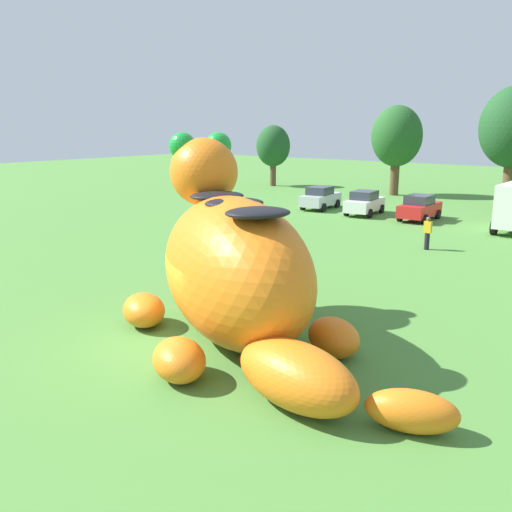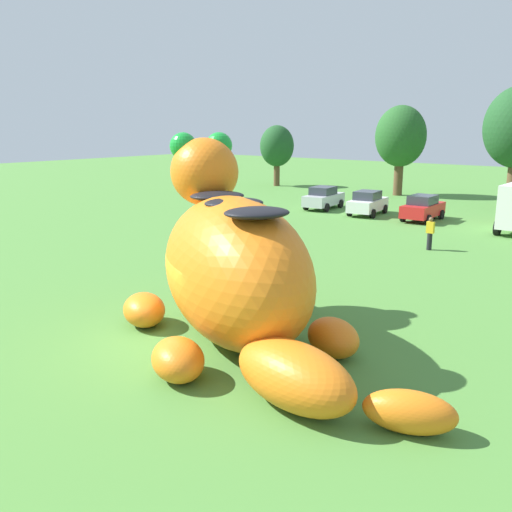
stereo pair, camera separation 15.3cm
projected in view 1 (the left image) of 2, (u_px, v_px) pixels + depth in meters
The scene contains 9 objects.
ground_plane at pixel (173, 342), 16.66m from camera, with size 160.00×160.00×0.00m, color #4C8438.
giant_inflatable_creature at pixel (236, 268), 16.43m from camera, with size 11.86×8.20×6.09m.
car_silver at pixel (320, 198), 42.73m from camera, with size 2.30×4.27×1.72m.
car_white at pixel (365, 203), 40.00m from camera, with size 2.36×4.29×1.72m.
car_red at pixel (420, 208), 37.65m from camera, with size 2.07×4.17×1.72m.
tree_far_left at pixel (273, 146), 58.02m from camera, with size 3.52×3.52×6.25m.
tree_left at pixel (397, 137), 50.08m from camera, with size 4.51×4.51×8.00m.
spectator_near_inflatable at pixel (427, 233), 28.83m from camera, with size 0.38×0.26×1.71m.
spectator_by_cars at pixel (250, 212), 35.67m from camera, with size 0.38×0.26×1.71m.
Camera 1 is at (11.69, -10.66, 6.35)m, focal length 39.22 mm.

